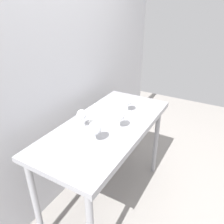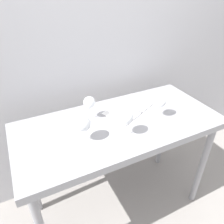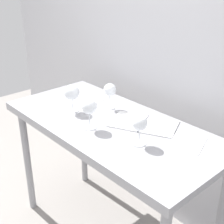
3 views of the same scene
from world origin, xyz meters
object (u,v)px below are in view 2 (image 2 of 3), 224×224
wine_glass_far_left (89,103)px  tasting_sheet_lower (160,99)px  tasting_sheet_upper (63,130)px  wine_glass_near_right (160,102)px  open_notebook (129,108)px  wine_glass_near_center (126,118)px  wine_glass_near_left (83,124)px

wine_glass_far_left → tasting_sheet_lower: size_ratio=0.80×
tasting_sheet_upper → wine_glass_far_left: bearing=5.9°
wine_glass_far_left → wine_glass_near_right: bearing=-23.6°
open_notebook → tasting_sheet_upper: (-0.51, -0.04, -0.00)m
open_notebook → tasting_sheet_lower: 0.30m
wine_glass_near_center → wine_glass_near_right: 0.32m
wine_glass_far_left → tasting_sheet_lower: (0.60, 0.01, -0.12)m
wine_glass_near_left → tasting_sheet_upper: wine_glass_near_left is taller
wine_glass_near_right → tasting_sheet_upper: wine_glass_near_right is taller
wine_glass_near_center → open_notebook: (0.18, 0.26, -0.12)m
wine_glass_near_left → wine_glass_near_center: 0.26m
tasting_sheet_upper → wine_glass_near_left: bearing=-69.0°
wine_glass_far_left → tasting_sheet_upper: 0.24m
open_notebook → wine_glass_far_left: bearing=152.4°
wine_glass_near_center → tasting_sheet_lower: size_ratio=0.86×
wine_glass_near_right → tasting_sheet_upper: 0.67m
wine_glass_near_left → wine_glass_near_center: wine_glass_near_center is taller
wine_glass_near_center → tasting_sheet_lower: 0.56m
wine_glass_far_left → wine_glass_near_center: bearing=-64.4°
wine_glass_near_left → wine_glass_near_right: (0.56, 0.02, -0.01)m
wine_glass_near_center → wine_glass_near_right: wine_glass_near_center is taller
wine_glass_near_left → wine_glass_near_center: size_ratio=0.98×
wine_glass_near_left → tasting_sheet_lower: bearing=16.5°
wine_glass_near_left → open_notebook: (0.43, 0.20, -0.12)m
wine_glass_near_left → open_notebook: wine_glass_near_left is taller
wine_glass_near_right → open_notebook: size_ratio=0.37×
wine_glass_near_right → wine_glass_far_left: bearing=156.4°
tasting_sheet_lower → wine_glass_near_left: bearing=176.6°
wine_glass_near_right → open_notebook: 0.25m
wine_glass_near_right → open_notebook: wine_glass_near_right is taller
wine_glass_far_left → wine_glass_near_right: (0.44, -0.19, -0.01)m
wine_glass_near_left → wine_glass_far_left: size_ratio=1.05×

